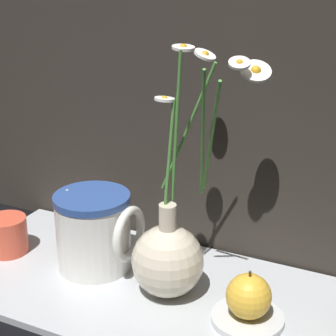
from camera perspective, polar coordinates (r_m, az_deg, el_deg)
The scene contains 7 objects.
ground_plane at distance 0.94m, azimuth -0.04°, elevation -13.12°, with size 6.00×6.00×0.00m, color black.
shelf at distance 0.93m, azimuth -0.04°, elevation -12.82°, with size 0.78×0.33×0.01m.
vase_with_flowers at distance 0.90m, azimuth 0.29°, elevation -8.74°, with size 0.19×0.17×0.40m.
yellow_mug at distance 1.07m, azimuth -16.13°, elevation -6.52°, with size 0.08×0.07×0.07m.
ceramic_pitcher at distance 0.97m, azimuth -7.47°, elevation -6.09°, with size 0.16×0.13×0.15m.
saucer_plate at distance 0.87m, azimuth 8.06°, elevation -14.90°, with size 0.11×0.11×0.01m.
orange_fruit at distance 0.85m, azimuth 8.20°, elevation -12.77°, with size 0.07×0.07×0.08m.
Camera 1 is at (0.34, -0.70, 0.52)m, focal length 60.00 mm.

